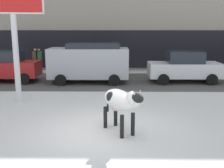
{
  "coord_description": "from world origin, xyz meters",
  "views": [
    {
      "loc": [
        0.37,
        -8.09,
        3.19
      ],
      "look_at": [
        0.23,
        1.98,
        1.1
      ],
      "focal_mm": 43.7,
      "sensor_mm": 36.0,
      "label": 1
    }
  ],
  "objects_px": {
    "cow_holstein": "(119,101)",
    "car_red_hatchback": "(8,66)",
    "car_silver_van": "(89,62)",
    "pedestrian_by_cars": "(72,61)",
    "car_white_sedan": "(184,67)",
    "pedestrian_far_left": "(36,60)",
    "pedestrian_near_billboard": "(39,60)"
  },
  "relations": [
    {
      "from": "cow_holstein",
      "to": "car_red_hatchback",
      "type": "height_order",
      "value": "car_red_hatchback"
    },
    {
      "from": "car_silver_van",
      "to": "pedestrian_by_cars",
      "type": "relative_size",
      "value": 2.67
    },
    {
      "from": "car_red_hatchback",
      "to": "car_silver_van",
      "type": "height_order",
      "value": "car_silver_van"
    },
    {
      "from": "car_red_hatchback",
      "to": "pedestrian_by_cars",
      "type": "distance_m",
      "value": 4.65
    },
    {
      "from": "cow_holstein",
      "to": "car_white_sedan",
      "type": "relative_size",
      "value": 0.43
    },
    {
      "from": "cow_holstein",
      "to": "pedestrian_by_cars",
      "type": "xyz_separation_m",
      "value": [
        -3.28,
        11.37,
        -0.12
      ]
    },
    {
      "from": "car_white_sedan",
      "to": "pedestrian_by_cars",
      "type": "relative_size",
      "value": 2.44
    },
    {
      "from": "cow_holstein",
      "to": "car_silver_van",
      "type": "distance_m",
      "value": 8.03
    },
    {
      "from": "pedestrian_by_cars",
      "to": "pedestrian_far_left",
      "type": "xyz_separation_m",
      "value": [
        -2.59,
        0.0,
        0.0
      ]
    },
    {
      "from": "car_silver_van",
      "to": "pedestrian_far_left",
      "type": "bearing_deg",
      "value": 140.03
    },
    {
      "from": "cow_holstein",
      "to": "pedestrian_far_left",
      "type": "relative_size",
      "value": 1.06
    },
    {
      "from": "pedestrian_near_billboard",
      "to": "pedestrian_far_left",
      "type": "relative_size",
      "value": 1.0
    },
    {
      "from": "pedestrian_near_billboard",
      "to": "pedestrian_far_left",
      "type": "bearing_deg",
      "value": 180.0
    },
    {
      "from": "car_red_hatchback",
      "to": "car_white_sedan",
      "type": "distance_m",
      "value": 10.47
    },
    {
      "from": "car_silver_van",
      "to": "cow_holstein",
      "type": "bearing_deg",
      "value": -77.97
    },
    {
      "from": "cow_holstein",
      "to": "car_white_sedan",
      "type": "bearing_deg",
      "value": 63.81
    },
    {
      "from": "pedestrian_near_billboard",
      "to": "car_silver_van",
      "type": "bearing_deg",
      "value": -41.86
    },
    {
      "from": "cow_holstein",
      "to": "car_red_hatchback",
      "type": "xyz_separation_m",
      "value": [
        -6.52,
        8.03,
        -0.07
      ]
    },
    {
      "from": "car_white_sedan",
      "to": "pedestrian_by_cars",
      "type": "height_order",
      "value": "car_white_sedan"
    },
    {
      "from": "car_silver_van",
      "to": "pedestrian_near_billboard",
      "type": "distance_m",
      "value": 5.29
    },
    {
      "from": "car_red_hatchback",
      "to": "pedestrian_far_left",
      "type": "height_order",
      "value": "car_red_hatchback"
    },
    {
      "from": "pedestrian_near_billboard",
      "to": "car_red_hatchback",
      "type": "bearing_deg",
      "value": -105.39
    },
    {
      "from": "car_red_hatchback",
      "to": "pedestrian_by_cars",
      "type": "height_order",
      "value": "car_red_hatchback"
    },
    {
      "from": "car_silver_van",
      "to": "car_white_sedan",
      "type": "relative_size",
      "value": 1.1
    },
    {
      "from": "car_red_hatchback",
      "to": "cow_holstein",
      "type": "bearing_deg",
      "value": -50.91
    },
    {
      "from": "car_silver_van",
      "to": "pedestrian_near_billboard",
      "type": "height_order",
      "value": "car_silver_van"
    },
    {
      "from": "car_silver_van",
      "to": "pedestrian_by_cars",
      "type": "height_order",
      "value": "car_silver_van"
    },
    {
      "from": "car_silver_van",
      "to": "pedestrian_by_cars",
      "type": "distance_m",
      "value": 3.89
    },
    {
      "from": "car_white_sedan",
      "to": "pedestrian_far_left",
      "type": "bearing_deg",
      "value": 161.16
    },
    {
      "from": "pedestrian_by_cars",
      "to": "car_red_hatchback",
      "type": "bearing_deg",
      "value": -134.07
    },
    {
      "from": "car_white_sedan",
      "to": "cow_holstein",
      "type": "bearing_deg",
      "value": -116.19
    },
    {
      "from": "cow_holstein",
      "to": "car_silver_van",
      "type": "relative_size",
      "value": 0.4
    }
  ]
}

